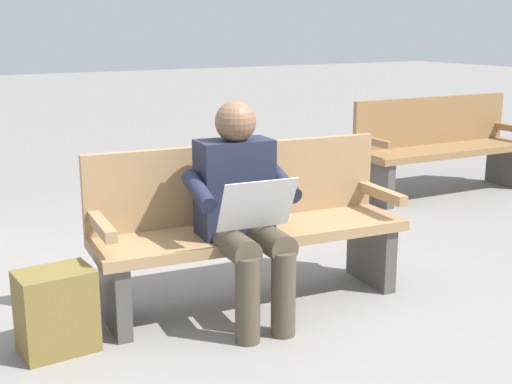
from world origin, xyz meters
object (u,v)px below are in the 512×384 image
object	(u,v)px
bench_near	(248,223)
backpack	(56,311)
bench_far	(441,145)
person_seated	(243,207)

from	to	relation	value
bench_near	backpack	distance (m)	1.17
backpack	bench_near	bearing A→B (deg)	-175.02
bench_near	bench_far	world-z (taller)	same
bench_near	person_seated	bearing A→B (deg)	60.56
bench_near	person_seated	size ratio (longest dim) A/B	1.56
bench_near	bench_far	xyz separation A→B (m)	(-2.88, -1.38, 0.00)
bench_near	bench_far	size ratio (longest dim) A/B	1.01
bench_near	backpack	world-z (taller)	bench_near
person_seated	backpack	distance (m)	1.08
person_seated	bench_far	size ratio (longest dim) A/B	0.65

